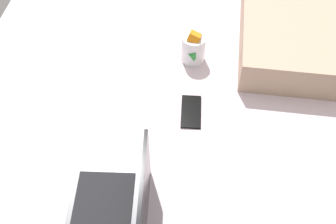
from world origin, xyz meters
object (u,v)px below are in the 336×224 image
object	(u,v)px
cell_phone	(191,112)
pillow	(289,34)
snack_cup	(193,48)
laptop	(116,215)

from	to	relation	value
cell_phone	pillow	world-z (taller)	pillow
pillow	snack_cup	bearing A→B (deg)	-71.84
laptop	pillow	xyz separation A→B (cm)	(-79.62, 50.62, 2.09)
pillow	cell_phone	bearing A→B (deg)	-41.89
snack_cup	cell_phone	distance (cm)	26.47
laptop	snack_cup	bearing A→B (deg)	162.14
laptop	snack_cup	size ratio (longest dim) A/B	2.48
laptop	pillow	bearing A→B (deg)	142.21
laptop	cell_phone	bearing A→B (deg)	152.68
laptop	snack_cup	xyz separation A→B (cm)	(-67.96, 15.08, 1.46)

